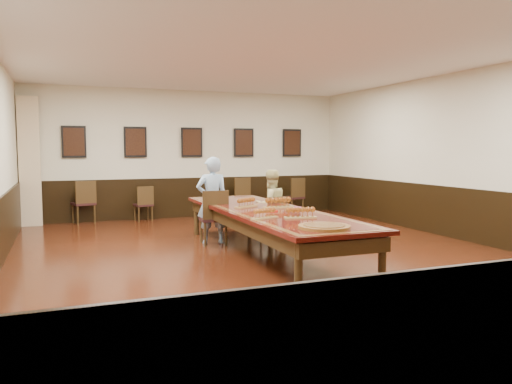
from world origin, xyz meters
name	(u,v)px	position (x,y,z in m)	size (l,w,h in m)	color
floor	(267,256)	(0.00, 0.00, -0.01)	(8.00, 10.00, 0.02)	black
ceiling	(268,56)	(0.00, 0.00, 3.21)	(8.00, 10.00, 0.02)	white
wall_back	(191,154)	(0.00, 5.01, 1.60)	(8.00, 0.02, 3.20)	beige
wall_right	(461,156)	(4.01, 0.00, 1.60)	(0.02, 10.00, 3.20)	beige
chair_man	(213,217)	(-0.55, 1.23, 0.50)	(0.47, 0.51, 1.00)	black
chair_woman	(273,219)	(0.54, 1.02, 0.43)	(0.40, 0.44, 0.87)	black
spare_chair_a	(83,202)	(-2.64, 4.78, 0.50)	(0.47, 0.51, 1.00)	black
spare_chair_b	(143,204)	(-1.28, 4.64, 0.42)	(0.40, 0.43, 0.85)	black
spare_chair_c	(238,196)	(1.19, 4.78, 0.50)	(0.47, 0.51, 1.00)	black
spare_chair_d	(293,196)	(2.61, 4.45, 0.48)	(0.45, 0.49, 0.97)	black
person_man	(212,200)	(-0.54, 1.33, 0.80)	(0.58, 0.38, 1.59)	#4C8BBE
person_woman	(271,206)	(0.53, 1.11, 0.68)	(0.67, 0.52, 1.35)	#D9D187
pink_phone	(299,207)	(0.60, 0.06, 0.76)	(0.07, 0.15, 0.01)	#D547A3
curtain	(30,162)	(-3.75, 4.82, 1.45)	(0.45, 0.18, 2.90)	#CFB88E
wainscoting	(267,225)	(0.00, 0.00, 0.50)	(8.00, 10.00, 1.00)	black
conference_table	(267,218)	(0.00, 0.00, 0.61)	(1.40, 5.00, 0.76)	#320A08
posters	(192,142)	(0.00, 4.94, 1.90)	(6.14, 0.04, 0.74)	black
flight_a	(246,203)	(-0.21, 0.42, 0.83)	(0.46, 0.33, 0.17)	olive
flight_b	(278,203)	(0.25, 0.13, 0.84)	(0.49, 0.15, 0.18)	olive
flight_c	(265,214)	(-0.44, -0.95, 0.82)	(0.43, 0.26, 0.16)	olive
flight_d	(300,213)	(0.04, -1.12, 0.83)	(0.47, 0.24, 0.17)	olive
red_plate_grp	(271,211)	(-0.04, -0.26, 0.76)	(0.21, 0.21, 0.03)	#AA170B
carved_platter	(324,227)	(-0.08, -2.03, 0.77)	(0.80, 0.80, 0.05)	#563211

